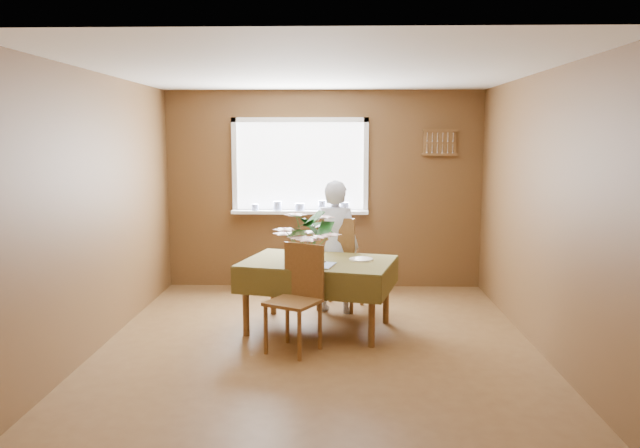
{
  "coord_description": "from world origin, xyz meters",
  "views": [
    {
      "loc": [
        0.18,
        -5.65,
        1.92
      ],
      "look_at": [
        0.0,
        0.55,
        1.05
      ],
      "focal_mm": 35.0,
      "sensor_mm": 36.0,
      "label": 1
    }
  ],
  "objects_px": {
    "chair_far": "(338,260)",
    "chair_near": "(298,293)",
    "seated_woman": "(335,246)",
    "dining_table": "(318,269)",
    "flower_bouquet": "(307,233)"
  },
  "relations": [
    {
      "from": "chair_far",
      "to": "chair_near",
      "type": "relative_size",
      "value": 1.1
    },
    {
      "from": "dining_table",
      "to": "flower_bouquet",
      "type": "relative_size",
      "value": 2.99
    },
    {
      "from": "chair_far",
      "to": "seated_woman",
      "type": "bearing_deg",
      "value": 80.34
    },
    {
      "from": "seated_woman",
      "to": "flower_bouquet",
      "type": "xyz_separation_m",
      "value": [
        -0.26,
        -0.86,
        0.28
      ]
    },
    {
      "from": "dining_table",
      "to": "chair_near",
      "type": "distance_m",
      "value": 0.62
    },
    {
      "from": "dining_table",
      "to": "seated_woman",
      "type": "relative_size",
      "value": 1.13
    },
    {
      "from": "chair_near",
      "to": "flower_bouquet",
      "type": "xyz_separation_m",
      "value": [
        0.07,
        0.38,
        0.49
      ]
    },
    {
      "from": "dining_table",
      "to": "flower_bouquet",
      "type": "xyz_separation_m",
      "value": [
        -0.1,
        -0.21,
        0.39
      ]
    },
    {
      "from": "chair_far",
      "to": "seated_woman",
      "type": "relative_size",
      "value": 0.72
    },
    {
      "from": "dining_table",
      "to": "seated_woman",
      "type": "bearing_deg",
      "value": 90.0
    },
    {
      "from": "dining_table",
      "to": "flower_bouquet",
      "type": "distance_m",
      "value": 0.45
    },
    {
      "from": "chair_near",
      "to": "seated_woman",
      "type": "relative_size",
      "value": 0.66
    },
    {
      "from": "chair_near",
      "to": "flower_bouquet",
      "type": "bearing_deg",
      "value": 108.57
    },
    {
      "from": "seated_woman",
      "to": "dining_table",
      "type": "bearing_deg",
      "value": 92.24
    },
    {
      "from": "chair_far",
      "to": "flower_bouquet",
      "type": "distance_m",
      "value": 1.06
    }
  ]
}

